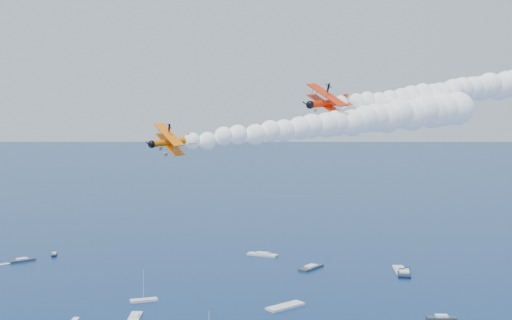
# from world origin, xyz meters

# --- Properties ---
(biplane_lead) EXTENTS (13.21, 13.68, 9.41)m
(biplane_lead) POSITION_xyz_m (15.93, 32.73, 59.98)
(biplane_lead) COLOR red
(biplane_trail) EXTENTS (10.50, 10.96, 7.45)m
(biplane_trail) POSITION_xyz_m (-5.08, 11.65, 54.59)
(biplane_trail) COLOR #ED6504
(smoke_trail_lead) EXTENTS (60.49, 59.61, 10.43)m
(smoke_trail_lead) POSITION_xyz_m (38.24, 51.27, 62.18)
(smoke_trail_lead) COLOR white
(smoke_trail_trail) EXTENTS (60.46, 58.99, 10.43)m
(smoke_trail_trail) POSITION_xyz_m (17.72, 29.57, 56.79)
(smoke_trail_trail) COLOR white
(spectator_boats) EXTENTS (233.71, 157.01, 0.70)m
(spectator_boats) POSITION_xyz_m (9.41, 110.81, 0.35)
(spectator_boats) COLOR black
(spectator_boats) RESTS_ON ground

